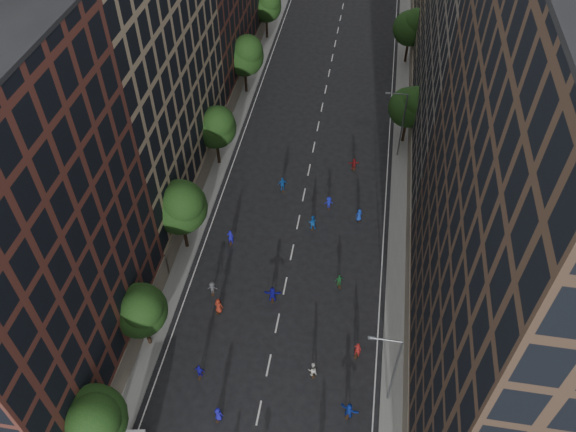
# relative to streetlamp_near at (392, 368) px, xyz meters

# --- Properties ---
(ground) EXTENTS (240.00, 240.00, 0.00)m
(ground) POSITION_rel_streetlamp_near_xyz_m (-10.37, 28.00, -5.17)
(ground) COLOR black
(ground) RESTS_ON ground
(sidewalk_left) EXTENTS (4.00, 105.00, 0.15)m
(sidewalk_left) POSITION_rel_streetlamp_near_xyz_m (-22.37, 35.50, -5.09)
(sidewalk_left) COLOR slate
(sidewalk_left) RESTS_ON ground
(sidewalk_right) EXTENTS (4.00, 105.00, 0.15)m
(sidewalk_right) POSITION_rel_streetlamp_near_xyz_m (1.63, 35.50, -5.09)
(sidewalk_right) COLOR slate
(sidewalk_right) RESTS_ON ground
(bldg_left_b) EXTENTS (14.00, 26.00, 34.00)m
(bldg_left_b) POSITION_rel_streetlamp_near_xyz_m (-29.37, 23.00, 11.83)
(bldg_left_b) COLOR #988163
(bldg_left_b) RESTS_ON ground
(bldg_right_a) EXTENTS (14.00, 30.00, 36.00)m
(bldg_right_a) POSITION_rel_streetlamp_near_xyz_m (8.63, 3.00, 12.83)
(bldg_right_a) COLOR #443124
(bldg_right_a) RESTS_ON ground
(bldg_right_b) EXTENTS (14.00, 28.00, 33.00)m
(bldg_right_b) POSITION_rel_streetlamp_near_xyz_m (8.63, 32.00, 11.33)
(bldg_right_b) COLOR #5C554C
(bldg_right_b) RESTS_ON ground
(tree_left_0) EXTENTS (5.20, 5.20, 8.83)m
(tree_left_0) POSITION_rel_streetlamp_near_xyz_m (-21.38, -8.15, 0.79)
(tree_left_0) COLOR black
(tree_left_0) RESTS_ON ground
(tree_left_1) EXTENTS (4.80, 4.80, 8.21)m
(tree_left_1) POSITION_rel_streetlamp_near_xyz_m (-21.39, 1.86, 0.38)
(tree_left_1) COLOR black
(tree_left_1) RESTS_ON ground
(tree_left_2) EXTENTS (5.60, 5.60, 9.45)m
(tree_left_2) POSITION_rel_streetlamp_near_xyz_m (-21.36, 13.83, 1.19)
(tree_left_2) COLOR black
(tree_left_2) RESTS_ON ground
(tree_left_3) EXTENTS (5.00, 5.00, 8.58)m
(tree_left_3) POSITION_rel_streetlamp_near_xyz_m (-21.38, 27.85, 0.65)
(tree_left_3) COLOR black
(tree_left_3) RESTS_ON ground
(tree_left_4) EXTENTS (5.40, 5.40, 9.08)m
(tree_left_4) POSITION_rel_streetlamp_near_xyz_m (-21.37, 43.84, 0.93)
(tree_left_4) COLOR black
(tree_left_4) RESTS_ON ground
(tree_left_5) EXTENTS (4.80, 4.80, 8.33)m
(tree_left_5) POSITION_rel_streetlamp_near_xyz_m (-21.39, 59.86, 0.51)
(tree_left_5) COLOR black
(tree_left_5) RESTS_ON ground
(tree_right_a) EXTENTS (5.00, 5.00, 8.39)m
(tree_right_a) POSITION_rel_streetlamp_near_xyz_m (1.02, 35.85, 0.46)
(tree_right_a) COLOR black
(tree_right_a) RESTS_ON ground
(tree_right_b) EXTENTS (5.20, 5.20, 8.83)m
(tree_right_b) POSITION_rel_streetlamp_near_xyz_m (1.02, 55.85, 0.79)
(tree_right_b) COLOR black
(tree_right_b) RESTS_ON ground
(streetlamp_near) EXTENTS (2.64, 0.22, 9.06)m
(streetlamp_near) POSITION_rel_streetlamp_near_xyz_m (0.00, 0.00, 0.00)
(streetlamp_near) COLOR #595B60
(streetlamp_near) RESTS_ON ground
(streetlamp_far) EXTENTS (2.64, 0.22, 9.06)m
(streetlamp_far) POSITION_rel_streetlamp_near_xyz_m (0.00, 33.00, 0.00)
(streetlamp_far) COLOR #595B60
(streetlamp_far) RESTS_ON ground
(skater_0) EXTENTS (0.88, 0.66, 1.61)m
(skater_0) POSITION_rel_streetlamp_near_xyz_m (-13.54, -4.00, -4.36)
(skater_0) COLOR #17139D
(skater_0) RESTS_ON ground
(skater_4) EXTENTS (1.01, 0.52, 1.66)m
(skater_4) POSITION_rel_streetlamp_near_xyz_m (-16.08, -0.50, -4.34)
(skater_4) COLOR #19139E
(skater_4) RESTS_ON ground
(skater_5) EXTENTS (1.72, 1.05, 1.77)m
(skater_5) POSITION_rel_streetlamp_near_xyz_m (-2.94, -2.01, -4.28)
(skater_5) COLOR #1430A3
(skater_5) RESTS_ON ground
(skater_6) EXTENTS (0.98, 0.76, 1.78)m
(skater_6) POSITION_rel_streetlamp_near_xyz_m (-16.15, 6.44, -4.28)
(skater_6) COLOR maroon
(skater_6) RESTS_ON ground
(skater_7) EXTENTS (0.77, 0.61, 1.83)m
(skater_7) POSITION_rel_streetlamp_near_xyz_m (-2.67, 3.78, -4.25)
(skater_7) COLOR maroon
(skater_7) RESTS_ON ground
(skater_8) EXTENTS (1.03, 0.94, 1.72)m
(skater_8) POSITION_rel_streetlamp_near_xyz_m (-6.39, 1.24, -4.31)
(skater_8) COLOR silver
(skater_8) RESTS_ON ground
(skater_9) EXTENTS (1.07, 0.71, 1.55)m
(skater_9) POSITION_rel_streetlamp_near_xyz_m (-17.30, 8.48, -4.39)
(skater_9) COLOR #45464B
(skater_9) RESTS_ON ground
(skater_10) EXTENTS (0.99, 0.70, 1.57)m
(skater_10) POSITION_rel_streetlamp_near_xyz_m (-5.03, 11.40, -4.38)
(skater_10) COLOR #216E34
(skater_10) RESTS_ON ground
(skater_11) EXTENTS (1.76, 0.73, 1.84)m
(skater_11) POSITION_rel_streetlamp_near_xyz_m (-11.30, 8.58, -4.25)
(skater_11) COLOR #1814A4
(skater_11) RESTS_ON ground
(skater_12) EXTENTS (0.90, 0.76, 1.56)m
(skater_12) POSITION_rel_streetlamp_near_xyz_m (-3.75, 20.89, -4.39)
(skater_12) COLOR #1433A3
(skater_12) RESTS_ON ground
(skater_13) EXTENTS (0.71, 0.48, 1.87)m
(skater_13) POSITION_rel_streetlamp_near_xyz_m (-17.06, 15.24, -4.23)
(skater_13) COLOR #1815AD
(skater_13) RESTS_ON ground
(skater_14) EXTENTS (0.96, 0.78, 1.84)m
(skater_14) POSITION_rel_streetlamp_near_xyz_m (-8.72, 18.80, -4.25)
(skater_14) COLOR #144FAA
(skater_14) RESTS_ON ground
(skater_15) EXTENTS (1.09, 0.77, 1.54)m
(skater_15) POSITION_rel_streetlamp_near_xyz_m (-7.29, 22.31, -4.40)
(skater_15) COLOR #171FBD
(skater_15) RESTS_ON ground
(skater_16) EXTENTS (1.22, 0.84, 1.92)m
(skater_16) POSITION_rel_streetlamp_near_xyz_m (-12.95, 24.31, -4.21)
(skater_16) COLOR #144BA6
(skater_16) RESTS_ON ground
(skater_17) EXTENTS (1.46, 0.75, 1.51)m
(skater_17) POSITION_rel_streetlamp_near_xyz_m (-5.00, 29.53, -4.41)
(skater_17) COLOR maroon
(skater_17) RESTS_ON ground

